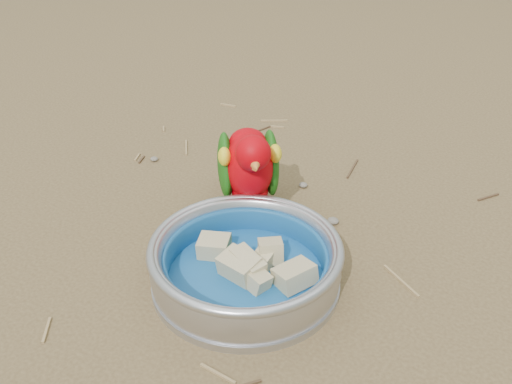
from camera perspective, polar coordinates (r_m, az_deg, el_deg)
The scene contains 6 objects.
ground at distance 0.75m, azimuth -3.82°, elevation -7.85°, with size 60.00×60.00×0.00m, color brown.
food_bowl at distance 0.72m, azimuth -1.02°, elevation -8.66°, with size 0.23×0.23×0.02m, color #B2B2BA.
bowl_wall at distance 0.70m, azimuth -1.05°, elevation -6.78°, with size 0.23×0.23×0.04m, color #B2B2BA, non-canonical shape.
fruit_wedges at distance 0.71m, azimuth -1.04°, elevation -7.23°, with size 0.14×0.14×0.03m, color tan, non-canonical shape.
lory_parrot at distance 0.81m, azimuth -0.68°, elevation 1.80°, with size 0.09×0.18×0.15m, color #B20008, non-canonical shape.
ground_debris at distance 0.74m, azimuth -2.19°, elevation -8.31°, with size 0.90×0.80×0.01m, color #997D50, non-canonical shape.
Camera 1 is at (0.36, -0.45, 0.47)m, focal length 40.00 mm.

